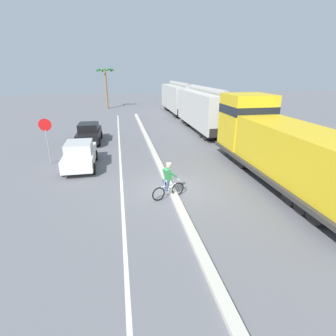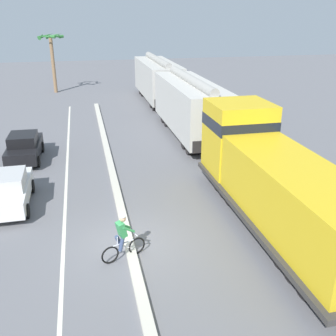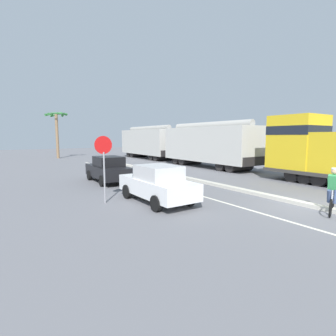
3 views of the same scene
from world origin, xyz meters
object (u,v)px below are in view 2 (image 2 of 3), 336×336
Objects in this scene: parked_car_white at (8,190)px; palm_tree_near at (52,48)px; parked_car_black at (24,147)px; hopper_car_lead at (190,106)px; locomotive at (270,179)px; hopper_car_middle at (158,79)px; cyclist at (123,239)px.

palm_tree_near is at bearing 88.13° from parked_car_white.
parked_car_black is 21.32m from palm_tree_near.
hopper_car_lead is 2.51× the size of parked_car_white.
hopper_car_middle is (-0.00, 23.76, 0.28)m from locomotive.
cyclist is (-6.24, -25.37, -1.26)m from hopper_car_middle.
cyclist is 32.51m from palm_tree_near.
palm_tree_near is (-9.84, 18.32, 2.52)m from hopper_car_lead.
locomotive reaches higher than parked_car_white.
hopper_car_lead reaches higher than parked_car_white.
locomotive reaches higher than parked_car_black.
parked_car_black is (-10.72, -14.25, -1.26)m from hopper_car_middle.
hopper_car_lead is at bearing 38.98° from parked_car_white.
hopper_car_lead reaches higher than cyclist.
cyclist is (-6.24, -1.61, -0.98)m from locomotive.
cyclist reaches higher than parked_car_white.
cyclist is at bearing -114.38° from hopper_car_lead.
parked_car_black is (-10.72, 9.51, -0.98)m from locomotive.
locomotive is 14.36m from parked_car_black.
hopper_car_lead is at bearing 13.87° from parked_car_black.
hopper_car_middle is 2.51× the size of parked_car_white.
hopper_car_lead is 2.51× the size of parked_car_black.
hopper_car_middle is 17.87m from parked_car_black.
parked_car_black is (0.01, 6.03, 0.00)m from parked_car_white.
hopper_car_lead is (-0.00, 12.16, 0.28)m from locomotive.
locomotive reaches higher than hopper_car_middle.
cyclist is 0.28× the size of palm_tree_near.
palm_tree_near reaches higher than hopper_car_middle.
parked_car_black is at bearing 138.42° from locomotive.
locomotive reaches higher than hopper_car_lead.
locomotive is at bearing -72.10° from palm_tree_near.
palm_tree_near is at bearing 87.61° from parked_car_black.
hopper_car_lead and hopper_car_middle have the same top height.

